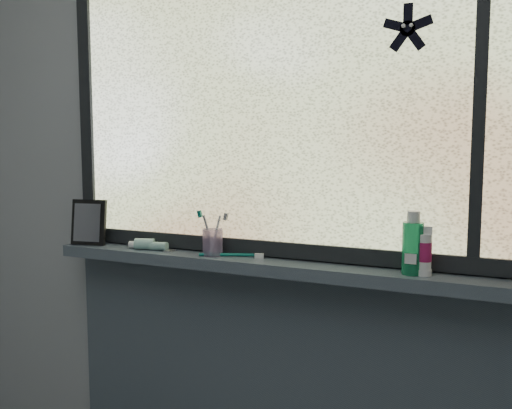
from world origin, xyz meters
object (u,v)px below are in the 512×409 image
object	(u,v)px
vanity_mirror	(89,222)
mouthwash_bottle	(413,243)
toothbrush_cup	(213,242)
cream_tube	(424,249)

from	to	relation	value
vanity_mirror	mouthwash_bottle	xyz separation A→B (m)	(1.17, 0.01, 0.01)
toothbrush_cup	mouthwash_bottle	size ratio (longest dim) A/B	0.59
toothbrush_cup	mouthwash_bottle	world-z (taller)	mouthwash_bottle
toothbrush_cup	cream_tube	distance (m)	0.69
mouthwash_bottle	cream_tube	size ratio (longest dim) A/B	1.49
vanity_mirror	cream_tube	size ratio (longest dim) A/B	1.66
mouthwash_bottle	cream_tube	bearing A→B (deg)	-3.25
vanity_mirror	mouthwash_bottle	bearing A→B (deg)	-10.29
vanity_mirror	toothbrush_cup	bearing A→B (deg)	-9.30
mouthwash_bottle	cream_tube	distance (m)	0.04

